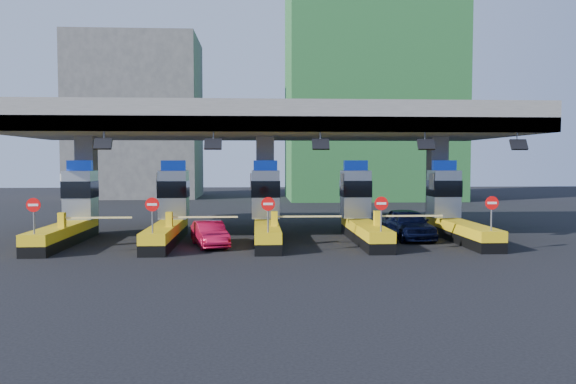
{
  "coord_description": "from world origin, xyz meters",
  "views": [
    {
      "loc": [
        -0.55,
        -29.02,
        4.11
      ],
      "look_at": [
        1.14,
        0.0,
        2.51
      ],
      "focal_mm": 35.0,
      "sensor_mm": 36.0,
      "label": 1
    }
  ],
  "objects": [
    {
      "name": "toll_lane_center",
      "position": [
        0.0,
        0.28,
        1.4
      ],
      "size": [
        4.43,
        8.0,
        4.16
      ],
      "color": "black",
      "rests_on": "ground"
    },
    {
      "name": "toll_lane_far_right",
      "position": [
        10.0,
        0.28,
        1.4
      ],
      "size": [
        4.43,
        8.0,
        4.16
      ],
      "color": "black",
      "rests_on": "ground"
    },
    {
      "name": "bg_building_scaffold",
      "position": [
        12.0,
        32.0,
        14.0
      ],
      "size": [
        18.0,
        12.0,
        28.0
      ],
      "primitive_type": "cube",
      "color": "#1E5926",
      "rests_on": "ground"
    },
    {
      "name": "van",
      "position": [
        7.48,
        0.06,
        0.8
      ],
      "size": [
        2.23,
        4.84,
        1.61
      ],
      "primitive_type": "imported",
      "rotation": [
        0.0,
        0.0,
        0.07
      ],
      "color": "black",
      "rests_on": "ground"
    },
    {
      "name": "bg_building_concrete",
      "position": [
        -14.0,
        36.0,
        9.0
      ],
      "size": [
        14.0,
        10.0,
        18.0
      ],
      "primitive_type": "cube",
      "color": "#4C4C49",
      "rests_on": "ground"
    },
    {
      "name": "toll_lane_right",
      "position": [
        5.0,
        0.28,
        1.4
      ],
      "size": [
        4.43,
        8.0,
        4.16
      ],
      "color": "black",
      "rests_on": "ground"
    },
    {
      "name": "toll_lane_left",
      "position": [
        -5.0,
        0.28,
        1.4
      ],
      "size": [
        4.43,
        8.0,
        4.16
      ],
      "color": "black",
      "rests_on": "ground"
    },
    {
      "name": "toll_lane_far_left",
      "position": [
        -10.0,
        0.28,
        1.4
      ],
      "size": [
        4.43,
        8.0,
        4.16
      ],
      "color": "black",
      "rests_on": "ground"
    },
    {
      "name": "red_car",
      "position": [
        -2.76,
        -1.98,
        0.61
      ],
      "size": [
        2.23,
        3.89,
        1.21
      ],
      "primitive_type": "imported",
      "rotation": [
        0.0,
        0.0,
        0.27
      ],
      "color": "#B70E30",
      "rests_on": "ground"
    },
    {
      "name": "toll_canopy",
      "position": [
        0.0,
        2.87,
        6.13
      ],
      "size": [
        28.0,
        12.09,
        7.0
      ],
      "color": "slate",
      "rests_on": "ground"
    },
    {
      "name": "ground",
      "position": [
        0.0,
        0.0,
        0.0
      ],
      "size": [
        120.0,
        120.0,
        0.0
      ],
      "primitive_type": "plane",
      "color": "black",
      "rests_on": "ground"
    }
  ]
}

